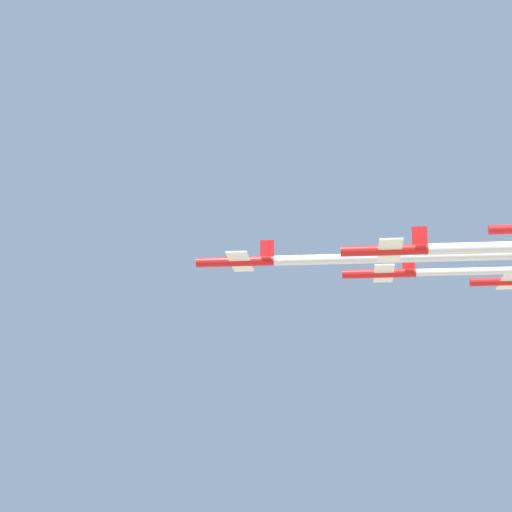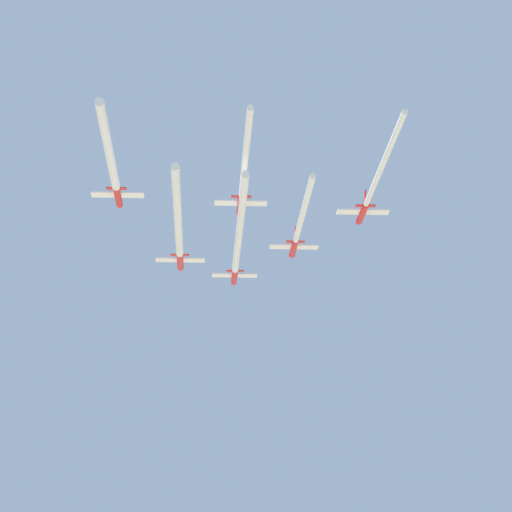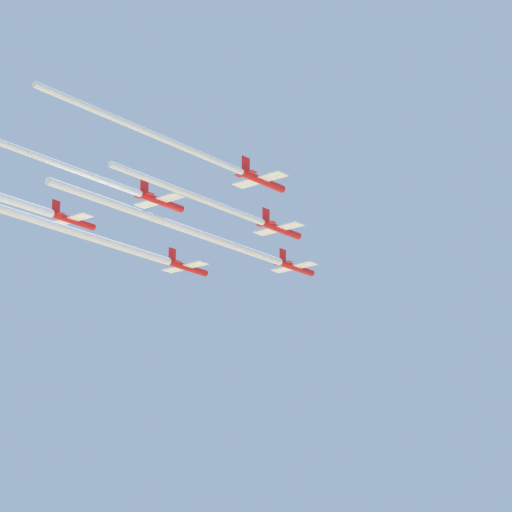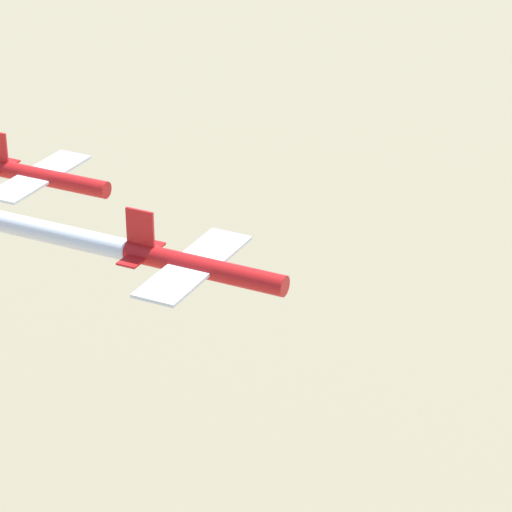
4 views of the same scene
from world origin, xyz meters
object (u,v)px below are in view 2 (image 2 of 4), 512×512
Objects in this scene: jet_1 at (180,260)px; jet_3 at (118,195)px; jet_5 at (363,212)px; jet_0 at (234,276)px; jet_4 at (241,203)px; jet_2 at (294,247)px.

jet_1 is 19.18m from jet_3.
jet_1 is 1.00× the size of jet_5.
jet_3 is 37.25m from jet_5.
jet_4 reaches higher than jet_0.
jet_2 is 1.00× the size of jet_3.
jet_2 is at bearing 120.47° from jet_5.
jet_3 reaches higher than jet_1.
jet_3 reaches higher than jet_5.
jet_1 is at bearing 120.47° from jet_4.
jet_2 is (15.02, 10.52, 0.69)m from jet_0.
jet_1 is (16.49, -8.02, -1.79)m from jet_0.
jet_0 is 18.42m from jet_1.
jet_2 is at bearing 29.54° from jet_3.
jet_1 is 1.00× the size of jet_2.
jet_0 is 31.74m from jet_4.
jet_0 is 36.71m from jet_5.
jet_3 is at bearing -120.47° from jet_1.
jet_4 is (31.51, 2.50, 2.82)m from jet_0.
jet_5 is (15.02, 10.52, 1.00)m from jet_2.
jet_5 is at bearing -29.54° from jet_1.
jet_4 is at bearing -59.53° from jet_1.
jet_1 is 18.76m from jet_2.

